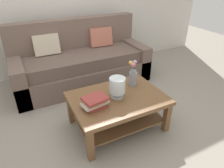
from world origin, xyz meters
The scene contains 6 objects.
ground_plane centered at (0.00, 0.00, 0.00)m, with size 10.00×10.00×0.00m, color gray.
couch centered at (0.08, 0.94, 0.36)m, with size 2.24×0.90×1.06m.
coffee_table centered at (0.08, -0.41, 0.32)m, with size 1.11×0.80×0.44m.
book_stack_main centered at (-0.24, -0.47, 0.51)m, with size 0.31×0.24×0.12m.
glass_hurricane_vase centered at (0.08, -0.41, 0.60)m, with size 0.19×0.19×0.25m.
flower_pitcher centered at (0.39, -0.24, 0.58)m, with size 0.11×0.11×0.35m.
Camera 1 is at (-0.89, -2.20, 1.77)m, focal length 32.55 mm.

